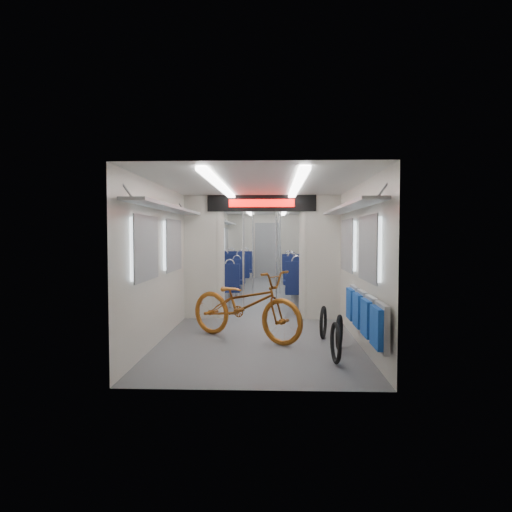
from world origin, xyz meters
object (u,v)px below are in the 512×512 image
(seat_bay_near_left, at_px, (224,280))
(stanchion_near_left, at_px, (243,256))
(seat_bay_near_right, at_px, (305,279))
(seat_bay_far_left, at_px, (236,268))
(seat_bay_far_right, at_px, (297,269))
(stanchion_near_right, at_px, (276,255))
(bicycle, at_px, (245,305))
(flip_bench, at_px, (364,314))
(bike_hoop_b, at_px, (339,334))
(bike_hoop_a, at_px, (336,345))
(bike_hoop_c, at_px, (323,324))
(stanchion_far_right, at_px, (280,251))
(stanchion_far_left, at_px, (253,251))

(seat_bay_near_left, height_order, stanchion_near_left, stanchion_near_left)
(seat_bay_near_right, bearing_deg, seat_bay_far_left, 117.95)
(seat_bay_far_right, distance_m, stanchion_near_right, 4.65)
(bicycle, bearing_deg, seat_bay_far_right, 23.72)
(flip_bench, relative_size, stanchion_near_right, 0.91)
(bicycle, bearing_deg, bike_hoop_b, -81.32)
(bicycle, bearing_deg, seat_bay_far_left, 38.86)
(bicycle, xyz_separation_m, stanchion_near_right, (0.48, 2.45, 0.63))
(bike_hoop_a, bearing_deg, stanchion_near_left, 111.49)
(bicycle, xyz_separation_m, seat_bay_far_right, (1.14, 7.01, 0.00))
(bike_hoop_b, xyz_separation_m, stanchion_near_right, (-0.84, 3.04, 0.93))
(bike_hoop_c, height_order, seat_bay_near_right, seat_bay_near_right)
(bicycle, xyz_separation_m, stanchion_far_right, (0.60, 5.28, 0.63))
(stanchion_near_left, relative_size, stanchion_far_right, 1.00)
(bike_hoop_a, relative_size, bike_hoop_c, 1.02)
(bike_hoop_c, distance_m, stanchion_far_right, 5.32)
(stanchion_near_left, bearing_deg, bike_hoop_b, -61.68)
(seat_bay_far_right, xyz_separation_m, stanchion_far_right, (-0.54, -1.72, 0.63))
(bike_hoop_c, xyz_separation_m, seat_bay_near_left, (-1.91, 3.62, 0.30))
(bike_hoop_a, bearing_deg, bike_hoop_c, 90.14)
(seat_bay_far_left, xyz_separation_m, stanchion_near_right, (1.21, -4.63, 0.59))
(bike_hoop_b, relative_size, stanchion_far_left, 0.21)
(bicycle, bearing_deg, stanchion_near_right, 21.91)
(seat_bay_near_right, bearing_deg, stanchion_near_left, -133.55)
(seat_bay_near_left, bearing_deg, stanchion_far_left, 69.95)
(flip_bench, relative_size, seat_bay_far_left, 0.94)
(seat_bay_near_right, height_order, seat_bay_far_left, seat_bay_near_right)
(bike_hoop_b, distance_m, stanchion_near_right, 3.29)
(bike_hoop_b, xyz_separation_m, stanchion_far_left, (-1.45, 5.94, 0.93))
(bike_hoop_a, distance_m, bike_hoop_b, 0.68)
(seat_bay_near_right, xyz_separation_m, seat_bay_far_right, (-0.00, 3.46, -0.04))
(bike_hoop_b, bearing_deg, stanchion_near_right, 105.49)
(stanchion_far_right, bearing_deg, bike_hoop_c, -83.64)
(stanchion_far_left, bearing_deg, stanchion_near_right, -78.16)
(bicycle, relative_size, stanchion_near_left, 0.87)
(stanchion_far_right, bearing_deg, bicycle, -96.43)
(stanchion_near_left, bearing_deg, flip_bench, -61.98)
(bike_hoop_a, distance_m, seat_bay_far_right, 8.27)
(bike_hoop_c, bearing_deg, seat_bay_near_left, 117.81)
(seat_bay_near_right, relative_size, stanchion_far_left, 0.97)
(stanchion_far_left, xyz_separation_m, stanchion_far_right, (0.73, -0.06, 0.00))
(flip_bench, bearing_deg, seat_bay_far_left, 105.69)
(stanchion_near_right, height_order, stanchion_far_left, same)
(flip_bench, height_order, seat_bay_near_right, seat_bay_near_right)
(flip_bench, bearing_deg, stanchion_far_right, 98.59)
(stanchion_far_left, bearing_deg, bicycle, -88.60)
(bike_hoop_b, xyz_separation_m, stanchion_far_right, (-0.72, 5.88, 0.93))
(bike_hoop_a, height_order, stanchion_near_right, stanchion_near_right)
(seat_bay_far_right, distance_m, stanchion_far_left, 2.18)
(bicycle, distance_m, bike_hoop_c, 1.22)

